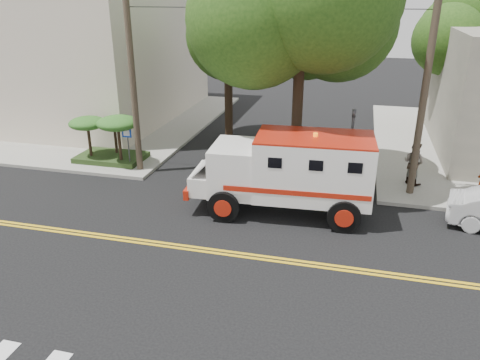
# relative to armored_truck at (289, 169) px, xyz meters

# --- Properties ---
(ground) EXTENTS (100.00, 100.00, 0.00)m
(ground) POSITION_rel_armored_truck_xyz_m (-1.70, -3.48, -1.73)
(ground) COLOR black
(ground) RESTS_ON ground
(sidewalk_nw) EXTENTS (17.00, 17.00, 0.15)m
(sidewalk_nw) POSITION_rel_armored_truck_xyz_m (-15.20, 10.02, -1.66)
(sidewalk_nw) COLOR gray
(sidewalk_nw) RESTS_ON ground
(building_left) EXTENTS (16.00, 14.00, 10.00)m
(building_left) POSITION_rel_armored_truck_xyz_m (-17.20, 11.52, 3.42)
(building_left) COLOR beige
(building_left) RESTS_ON sidewalk_nw
(utility_pole_left) EXTENTS (0.28, 0.28, 9.00)m
(utility_pole_left) POSITION_rel_armored_truck_xyz_m (-7.30, 2.52, 2.77)
(utility_pole_left) COLOR #382D23
(utility_pole_left) RESTS_ON ground
(utility_pole_right) EXTENTS (0.28, 0.28, 9.00)m
(utility_pole_right) POSITION_rel_armored_truck_xyz_m (4.60, 2.72, 2.77)
(utility_pole_right) COLOR #382D23
(utility_pole_right) RESTS_ON ground
(tree_main) EXTENTS (6.08, 5.70, 9.85)m
(tree_main) POSITION_rel_armored_truck_xyz_m (0.24, 2.73, 5.47)
(tree_main) COLOR black
(tree_main) RESTS_ON ground
(tree_left) EXTENTS (4.48, 4.20, 7.70)m
(tree_left) POSITION_rel_armored_truck_xyz_m (-4.38, 8.31, 4.00)
(tree_left) COLOR black
(tree_left) RESTS_ON ground
(tree_right) EXTENTS (4.80, 4.50, 8.20)m
(tree_right) POSITION_rel_armored_truck_xyz_m (7.15, 12.29, 4.36)
(tree_right) COLOR black
(tree_right) RESTS_ON ground
(traffic_signal) EXTENTS (0.15, 0.18, 3.60)m
(traffic_signal) POSITION_rel_armored_truck_xyz_m (2.10, 2.12, 0.49)
(traffic_signal) COLOR #3F3F42
(traffic_signal) RESTS_ON ground
(accessibility_sign) EXTENTS (0.45, 0.10, 2.02)m
(accessibility_sign) POSITION_rel_armored_truck_xyz_m (-7.90, 2.70, -0.37)
(accessibility_sign) COLOR #3F3F42
(accessibility_sign) RESTS_ON ground
(palm_planter) EXTENTS (3.52, 2.63, 2.36)m
(palm_planter) POSITION_rel_armored_truck_xyz_m (-9.13, 3.15, -0.09)
(palm_planter) COLOR #1E3314
(palm_planter) RESTS_ON sidewalk_nw
(armored_truck) EXTENTS (6.83, 3.05, 3.04)m
(armored_truck) POSITION_rel_armored_truck_xyz_m (0.00, 0.00, 0.00)
(armored_truck) COLOR white
(armored_truck) RESTS_ON ground
(pedestrian_b) EXTENTS (1.14, 1.09, 1.85)m
(pedestrian_b) POSITION_rel_armored_truck_xyz_m (4.72, 3.79, -0.66)
(pedestrian_b) COLOR gray
(pedestrian_b) RESTS_ON sidewalk_ne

